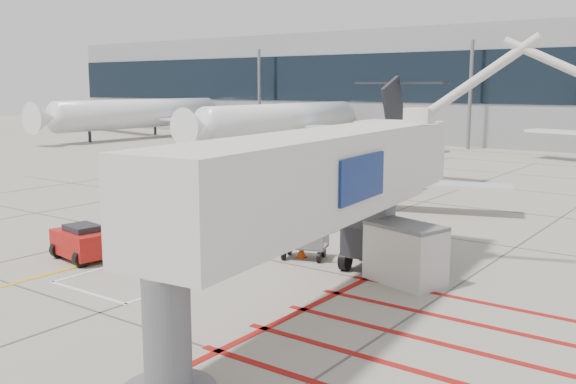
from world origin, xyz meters
The scene contains 10 objects.
ground_plane centered at (0.00, 0.00, 0.00)m, with size 260.00×260.00×0.00m, color #9C9587.
regional_jet centered at (-4.97, 12.55, 3.76)m, with size 22.75×28.68×7.52m, color silver, non-canonical shape.
jet_bridge centered at (5.26, -0.30, 3.73)m, with size 8.83×18.65×7.46m, color silver, non-canonical shape.
pushback_tug centered at (-5.69, -0.39, 0.76)m, with size 2.61×1.63×1.52m, color #AE1410, non-canonical shape.
baggage_cart centered at (1.52, 5.04, 0.59)m, with size 1.87×1.18×1.18m, color #5E5E63, non-canonical shape.
ground_power_unit centered at (6.31, 4.51, 1.08)m, with size 2.72×1.59×2.16m, color beige, non-canonical shape.
cone_nose centered at (-4.78, 6.07, 0.28)m, with size 0.40×0.40×0.56m, color #FF420D.
cone_side centered at (1.35, 5.10, 0.28)m, with size 0.40×0.40×0.56m, color #EA420C.
bg_aircraft_a centered at (-51.68, 46.00, 5.80)m, with size 34.78×38.64×11.59m, color silver, non-canonical shape.
bg_aircraft_b centered at (-27.72, 46.00, 5.58)m, with size 33.48×37.20×11.16m, color silver, non-canonical shape.
Camera 1 is at (16.07, -16.00, 7.03)m, focal length 40.00 mm.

